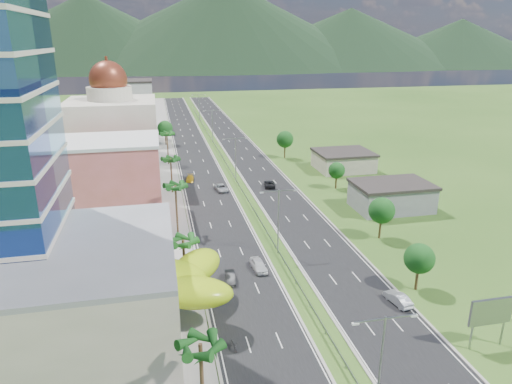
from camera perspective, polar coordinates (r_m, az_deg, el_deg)
ground at (r=66.86m, az=4.97°, el=-11.36°), size 500.00×500.00×0.00m
road_left at (r=149.26m, az=-8.04°, el=5.58°), size 11.00×260.00×0.04m
road_right at (r=151.04m, az=-2.33°, el=5.90°), size 11.00×260.00×0.04m
sidewalk_left at (r=148.90m, az=-11.70°, el=5.36°), size 7.00×260.00×0.12m
median_guardrail at (r=132.47m, az=-4.17°, el=4.31°), size 0.10×216.06×0.76m
streetlight_median_a at (r=43.98m, az=15.37°, el=-19.40°), size 6.04×0.25×11.00m
streetlight_median_b at (r=72.58m, az=2.81°, el=-2.88°), size 6.04×0.25×11.00m
streetlight_median_c at (r=109.89m, az=-2.59°, el=4.63°), size 6.04×0.25×11.00m
streetlight_median_d at (r=153.50m, az=-5.48°, el=8.60°), size 6.04×0.25×11.00m
streetlight_median_e at (r=197.73m, az=-7.12°, el=10.80°), size 6.04×0.25×11.00m
mall_podium at (r=58.25m, az=-25.25°, el=-11.91°), size 30.00×24.00×11.00m
lime_canopy at (r=58.52m, az=-13.08°, el=-10.89°), size 18.00×15.00×7.40m
pink_shophouse at (r=91.46m, az=-18.15°, el=1.28°), size 20.00×15.00×15.00m
domed_building at (r=112.76m, az=-17.33°, el=6.57°), size 20.00×20.00×28.70m
midrise_grey at (r=137.79m, az=-16.01°, el=7.34°), size 16.00×15.00×16.00m
midrise_beige at (r=159.67m, az=-15.56°, el=8.31°), size 16.00×15.00×13.00m
midrise_white at (r=181.99m, az=-15.31°, el=10.34°), size 16.00×15.00×18.00m
billboard at (r=58.56m, az=27.28°, el=-13.29°), size 5.20×0.35×6.20m
shed_near at (r=97.32m, az=16.56°, el=-0.63°), size 15.00×10.00×5.00m
shed_far at (r=124.03m, az=10.86°, el=3.78°), size 14.00×12.00×4.40m
palm_tree_a at (r=41.79m, az=-6.95°, el=-18.87°), size 3.60×3.60×9.10m
palm_tree_b at (r=62.94m, az=-9.09°, el=-6.31°), size 3.60×3.60×8.10m
palm_tree_c at (r=81.07m, az=-10.04°, el=0.50°), size 3.60×3.60×9.60m
palm_tree_d at (r=103.43m, az=-10.62°, el=3.88°), size 3.60×3.60×8.60m
palm_tree_e at (r=127.63m, az=-11.08°, el=7.00°), size 3.60×3.60×9.40m
leafy_tree_lfar at (r=152.69m, az=-11.30°, el=7.83°), size 4.90×4.90×8.05m
leafy_tree_ra at (r=66.89m, az=19.74°, el=-7.84°), size 4.20×4.20×6.90m
leafy_tree_rb at (r=81.58m, az=15.44°, el=-2.26°), size 4.55×4.55×7.47m
leafy_tree_rc at (r=107.12m, az=10.05°, el=2.67°), size 3.85×3.85×6.33m
leafy_tree_rd at (r=133.08m, az=3.64°, el=6.58°), size 4.90×4.90×8.05m
mountain_ridge at (r=512.16m, az=-3.63°, el=14.91°), size 860.00×140.00×90.00m
car_white_near_left at (r=69.83m, az=0.33°, el=-9.11°), size 2.19×4.77×1.59m
car_dark_left at (r=66.97m, az=-3.24°, el=-10.60°), size 1.64×3.97×1.28m
car_silver_mid_left at (r=105.06m, az=-4.38°, el=0.52°), size 3.02×5.32×1.40m
car_yellow_far_left at (r=113.32m, az=-8.25°, el=1.69°), size 2.28×4.46×1.24m
car_silver_right at (r=64.58m, az=17.32°, el=-12.60°), size 2.30×4.72×1.49m
car_dark_far_right at (r=107.73m, az=1.70°, el=1.04°), size 3.20×5.45×1.42m
motorcycle at (r=54.28m, az=-2.79°, el=-18.37°), size 0.89×2.16×1.34m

